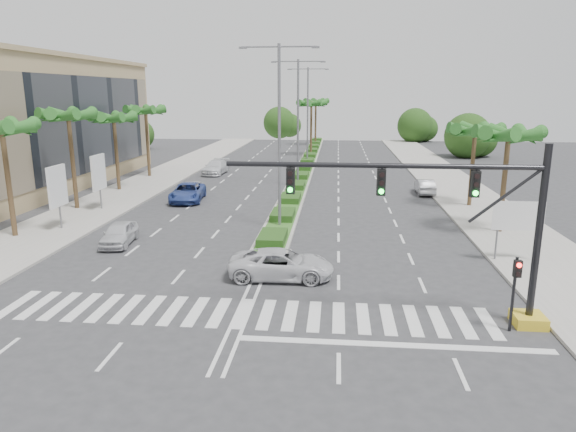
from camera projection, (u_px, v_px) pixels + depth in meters
name	position (u px, v px, depth m)	size (l,w,h in m)	color
ground	(243.00, 313.00, 21.46)	(160.00, 160.00, 0.00)	#333335
footpath_right	(485.00, 212.00, 39.39)	(6.00, 120.00, 0.15)	gray
footpath_left	(104.00, 204.00, 42.20)	(6.00, 120.00, 0.15)	gray
median	(307.00, 164.00, 64.98)	(2.20, 75.00, 0.20)	gray
median_grass	(307.00, 163.00, 64.95)	(1.80, 75.00, 0.04)	#336121
building	(16.00, 125.00, 47.61)	(12.00, 36.00, 12.00)	tan
signal_gantry	(478.00, 240.00, 19.79)	(12.60, 1.20, 7.20)	gold
pedestrian_signal	(515.00, 282.00, 19.35)	(0.28, 0.36, 3.00)	black
direction_sign	(518.00, 218.00, 27.37)	(2.70, 0.11, 3.40)	slate
billboard_near	(57.00, 187.00, 33.72)	(0.18, 2.10, 4.35)	slate
billboard_far	(99.00, 173.00, 39.52)	(0.18, 2.10, 4.35)	slate
palm_left_near	(2.00, 132.00, 31.09)	(4.57, 4.68, 7.55)	brown
palm_left_mid	(68.00, 118.00, 38.74)	(4.57, 4.68, 7.95)	brown
palm_left_far	(114.00, 121.00, 46.61)	(4.57, 4.68, 7.35)	brown
palm_left_end	(146.00, 113.00, 54.26)	(4.57, 4.68, 7.75)	brown
palm_right_near	(508.00, 138.00, 32.21)	(4.57, 4.68, 7.05)	brown
palm_right_far	(475.00, 133.00, 40.02)	(4.57, 4.68, 6.75)	brown
palm_median_a	(311.00, 105.00, 72.99)	(4.57, 4.68, 8.05)	brown
palm_median_b	(316.00, 103.00, 87.50)	(4.57, 4.68, 8.05)	brown
streetlight_near	(279.00, 127.00, 33.41)	(5.10, 0.25, 12.00)	slate
streetlight_mid	(298.00, 116.00, 48.89)	(5.10, 0.25, 12.00)	slate
streetlight_far	(308.00, 110.00, 64.37)	(5.10, 0.25, 12.00)	slate
car_parked_a	(119.00, 234.00, 31.07)	(1.60, 3.98, 1.35)	silver
car_parked_b	(191.00, 190.00, 44.97)	(1.37, 3.92, 1.29)	#B4B5B9
car_parked_c	(188.00, 192.00, 43.43)	(2.51, 5.45, 1.51)	#2F4691
car_parked_d	(216.00, 167.00, 57.83)	(2.14, 5.28, 1.53)	silver
car_crossing	(281.00, 264.00, 25.40)	(2.40, 5.20, 1.44)	silver
car_right	(425.00, 187.00, 46.50)	(1.44, 4.12, 1.36)	#A6A6AB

